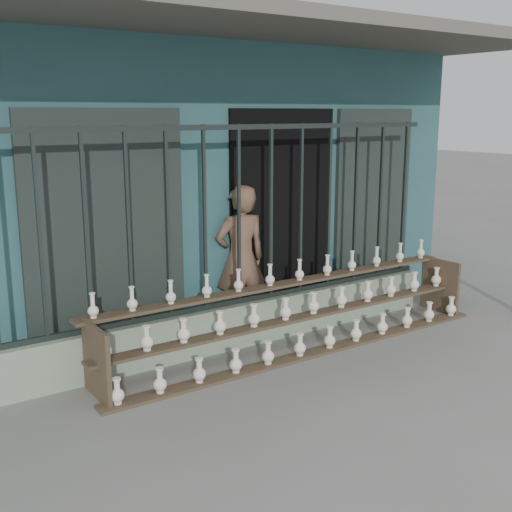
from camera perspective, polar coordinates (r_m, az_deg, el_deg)
ground at (r=5.76m, az=5.76°, el=-11.58°), size 60.00×60.00×0.00m
workshop_building at (r=8.93m, az=-11.89°, el=7.65°), size 7.40×6.60×3.21m
parapet_wall at (r=6.65m, az=-1.47°, el=-6.06°), size 5.00×0.20×0.45m
security_fence at (r=6.38m, az=-1.53°, el=3.55°), size 5.00×0.04×1.80m
shelf_rack at (r=6.55m, az=3.96°, el=-5.14°), size 4.50×0.68×0.85m
elderly_woman at (r=6.96m, az=-1.37°, el=-0.26°), size 0.63×0.46×1.61m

